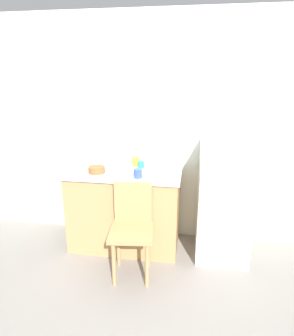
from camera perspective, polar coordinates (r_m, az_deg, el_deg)
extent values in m
plane|color=gray|center=(2.93, -2.06, -21.49)|extent=(8.00, 8.00, 0.00)
cube|color=silver|center=(3.31, 1.03, 7.13)|extent=(4.80, 0.10, 2.49)
cube|color=tan|center=(3.29, -4.21, -8.09)|extent=(1.17, 0.60, 0.85)
cube|color=#B7B7BC|center=(3.12, -4.40, -0.73)|extent=(1.21, 0.64, 0.04)
cylinder|color=#B7B7BC|center=(3.33, -5.11, 3.42)|extent=(0.02, 0.02, 0.29)
cube|color=silver|center=(3.15, 14.64, -6.30)|extent=(0.52, 0.61, 1.20)
cylinder|color=tan|center=(2.79, -6.49, -18.08)|extent=(0.04, 0.04, 0.45)
cylinder|color=tan|center=(2.77, -0.01, -18.36)|extent=(0.04, 0.04, 0.45)
cylinder|color=tan|center=(3.04, -5.59, -14.78)|extent=(0.04, 0.04, 0.45)
cylinder|color=tan|center=(3.01, 0.27, -14.99)|extent=(0.04, 0.04, 0.45)
cube|color=tan|center=(2.77, -3.04, -12.31)|extent=(0.44, 0.44, 0.04)
cube|color=tan|center=(2.83, -2.74, -6.57)|extent=(0.36, 0.07, 0.40)
cube|color=white|center=(3.06, 2.46, -0.17)|extent=(0.28, 0.20, 0.05)
cylinder|color=#B25B33|center=(3.05, -9.76, -0.32)|extent=(0.17, 0.17, 0.06)
cylinder|color=teal|center=(3.17, -1.16, 0.70)|extent=(0.07, 0.07, 0.07)
cylinder|color=blue|center=(2.86, -1.80, -1.03)|extent=(0.08, 0.08, 0.09)
cylinder|color=yellow|center=(3.24, -2.22, 1.31)|extent=(0.08, 0.08, 0.10)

